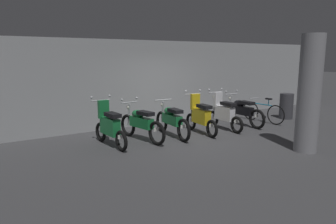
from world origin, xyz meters
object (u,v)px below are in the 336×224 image
motorbike_slot_3 (200,116)px  motorbike_slot_2 (172,120)px  motorbike_slot_5 (242,111)px  support_pillar (309,94)px  bicycle (263,112)px  motorbike_slot_4 (224,113)px  motorbike_slot_1 (141,123)px  motorbike_slot_0 (109,126)px  trash_bin (286,106)px

motorbike_slot_3 → motorbike_slot_2: bearing=171.5°
motorbike_slot_5 → support_pillar: size_ratio=0.69×
bicycle → support_pillar: support_pillar is taller
motorbike_slot_4 → motorbike_slot_1: bearing=175.2°
motorbike_slot_0 → motorbike_slot_4: bearing=-2.9°
motorbike_slot_3 → motorbike_slot_4: same height
motorbike_slot_2 → support_pillar: support_pillar is taller
motorbike_slot_0 → support_pillar: bearing=-37.7°
bicycle → trash_bin: (1.26, -0.01, 0.11)m
motorbike_slot_2 → bicycle: 3.82m
motorbike_slot_1 → motorbike_slot_5: (3.78, -0.10, 0.00)m
bicycle → motorbike_slot_3: bearing=-178.4°
motorbike_slot_1 → support_pillar: 4.36m
motorbike_slot_2 → trash_bin: bearing=-0.8°
motorbike_slot_4 → bicycle: (1.93, 0.08, -0.17)m
motorbike_slot_2 → motorbike_slot_5: bearing=-0.0°
motorbike_slot_5 → motorbike_slot_3: bearing=-175.8°
motorbike_slot_4 → motorbike_slot_0: bearing=177.1°
motorbike_slot_5 → trash_bin: size_ratio=2.06×
motorbike_slot_3 → bicycle: size_ratio=0.97×
motorbike_slot_3 → motorbike_slot_5: bearing=4.2°
motorbike_slot_0 → support_pillar: support_pillar is taller
trash_bin → motorbike_slot_3: bearing=-179.0°
bicycle → trash_bin: trash_bin is taller
motorbike_slot_1 → bicycle: size_ratio=1.12×
motorbike_slot_4 → support_pillar: bearing=-87.5°
motorbike_slot_0 → motorbike_slot_5: (4.72, -0.05, -0.04)m
support_pillar → bicycle: bearing=58.1°
motorbike_slot_1 → motorbike_slot_2: 0.96m
motorbike_slot_4 → motorbike_slot_5: size_ratio=0.86×
motorbike_slot_0 → motorbike_slot_1: size_ratio=0.87×
motorbike_slot_3 → motorbike_slot_1: bearing=172.8°
motorbike_slot_4 → bicycle: motorbike_slot_4 is taller
support_pillar → trash_bin: size_ratio=3.00×
motorbike_slot_0 → trash_bin: 6.98m
motorbike_slot_0 → motorbike_slot_5: 4.72m
motorbike_slot_0 → bicycle: (5.71, -0.11, -0.17)m
trash_bin → bicycle: bearing=179.6°
motorbike_slot_5 → support_pillar: 3.21m
support_pillar → motorbike_slot_3: bearing=110.6°
motorbike_slot_5 → bicycle: 1.00m
motorbike_slot_4 → motorbike_slot_3: bearing=180.0°
motorbike_slot_2 → motorbike_slot_4: size_ratio=1.16×
motorbike_slot_1 → trash_bin: (6.03, -0.17, -0.02)m
bicycle → support_pillar: 3.58m
motorbike_slot_3 → motorbike_slot_4: (0.94, -0.00, 0.00)m
motorbike_slot_2 → motorbike_slot_3: (0.95, -0.14, 0.04)m
motorbike_slot_1 → bicycle: (4.77, -0.16, -0.13)m
motorbike_slot_0 → motorbike_slot_3: (2.84, -0.19, 0.00)m
motorbike_slot_0 → support_pillar: 5.01m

